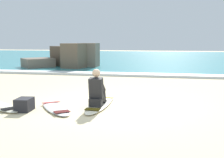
# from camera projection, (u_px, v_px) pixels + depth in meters

# --- Properties ---
(ground_plane) EXTENTS (80.00, 80.00, 0.00)m
(ground_plane) POSITION_uv_depth(u_px,v_px,m) (106.00, 105.00, 7.57)
(ground_plane) COLOR beige
(sea) EXTENTS (80.00, 28.00, 0.10)m
(sea) POSITION_uv_depth(u_px,v_px,m) (152.00, 58.00, 27.15)
(sea) COLOR teal
(sea) RESTS_ON ground
(breaking_foam) EXTENTS (80.00, 0.90, 0.11)m
(breaking_foam) POSITION_uv_depth(u_px,v_px,m) (135.00, 75.00, 13.86)
(breaking_foam) COLOR white
(breaking_foam) RESTS_ON ground
(surfboard_main) EXTENTS (0.53, 2.42, 0.08)m
(surfboard_main) POSITION_uv_depth(u_px,v_px,m) (100.00, 104.00, 7.62)
(surfboard_main) COLOR #EFE5C6
(surfboard_main) RESTS_ON ground
(surfer_seated) EXTENTS (0.38, 0.71, 0.95)m
(surfer_seated) POSITION_uv_depth(u_px,v_px,m) (97.00, 91.00, 7.25)
(surfer_seated) COLOR #232326
(surfer_seated) RESTS_ON surfboard_main
(surfboard_spare_far) EXTENTS (1.51, 1.76, 0.08)m
(surfboard_spare_far) POSITION_uv_depth(u_px,v_px,m) (56.00, 108.00, 7.16)
(surfboard_spare_far) COLOR white
(surfboard_spare_far) RESTS_ON ground
(rock_outcrop_distant) EXTENTS (4.72, 3.77, 1.56)m
(rock_outcrop_distant) POSITION_uv_depth(u_px,v_px,m) (70.00, 57.00, 17.56)
(rock_outcrop_distant) COLOR #756656
(rock_outcrop_distant) RESTS_ON ground
(beach_bag) EXTENTS (0.40, 0.51, 0.32)m
(beach_bag) POSITION_uv_depth(u_px,v_px,m) (24.00, 105.00, 6.97)
(beach_bag) COLOR #232328
(beach_bag) RESTS_ON ground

